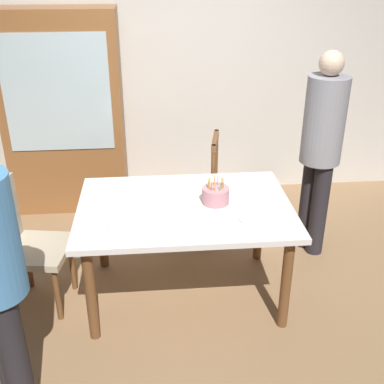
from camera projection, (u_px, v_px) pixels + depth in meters
name	position (u px, v px, depth m)	size (l,w,h in m)	color
ground	(185.00, 292.00, 3.62)	(6.40, 6.40, 0.00)	#93704C
back_wall	(170.00, 68.00, 4.69)	(6.40, 0.10, 2.60)	beige
dining_table	(185.00, 217.00, 3.33)	(1.48, 1.02, 0.75)	white
birthday_cake	(215.00, 197.00, 3.28)	(0.28, 0.28, 0.19)	silver
plate_near_celebrant	(124.00, 224.00, 3.05)	(0.22, 0.22, 0.01)	white
plate_far_side	(172.00, 190.00, 3.49)	(0.22, 0.22, 0.01)	white
plate_near_guest	(255.00, 218.00, 3.12)	(0.22, 0.22, 0.01)	white
fork_near_celebrant	(99.00, 227.00, 3.02)	(0.18, 0.02, 0.01)	silver
fork_far_side	(151.00, 192.00, 3.47)	(0.18, 0.02, 0.01)	silver
fork_near_guest	(231.00, 220.00, 3.10)	(0.18, 0.02, 0.01)	silver
chair_spindle_back	(195.00, 190.00, 4.17)	(0.52, 0.52, 0.95)	tan
chair_upholstered	(23.00, 240.00, 3.30)	(0.51, 0.51, 0.95)	tan
person_guest	(321.00, 144.00, 3.75)	(0.32, 0.32, 1.69)	#262328
china_cabinet	(64.00, 114.00, 4.51)	(1.10, 0.45, 1.90)	brown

